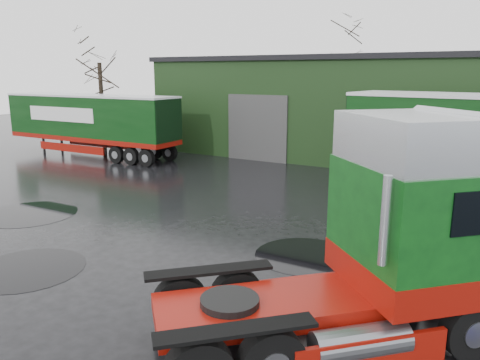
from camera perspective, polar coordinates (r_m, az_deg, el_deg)
name	(u,v)px	position (r m, az deg, el deg)	size (l,w,h in m)	color
ground	(213,252)	(14.36, -3.34, -8.74)	(100.00, 100.00, 0.00)	black
warehouse	(415,108)	(31.62, 20.59, 8.27)	(32.40, 12.40, 6.30)	black
hero_tractor	(321,234)	(9.11, 9.81, -6.55)	(3.13, 7.39, 4.59)	#0D4513
trailer_left	(91,125)	(31.69, -17.71, 6.36)	(2.61, 12.78, 3.97)	silver
tree_left	(101,88)	(33.63, -16.59, 10.66)	(4.40, 4.40, 8.50)	black
tree_back_a	(343,79)	(43.22, 12.50, 11.95)	(4.40, 4.40, 9.50)	black
puddle_0	(27,269)	(14.41, -24.48, -9.85)	(3.11, 3.11, 0.01)	black
puddle_1	(305,255)	(14.20, 7.96, -9.09)	(3.01, 3.01, 0.01)	black
puddle_2	(29,214)	(19.76, -24.30, -3.77)	(3.55, 3.55, 0.01)	black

